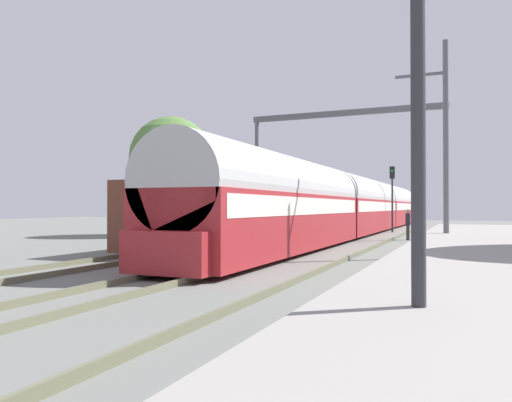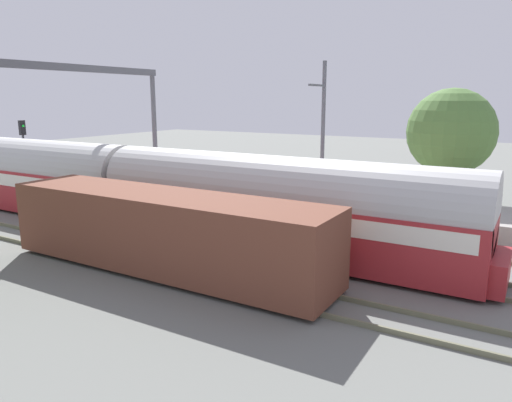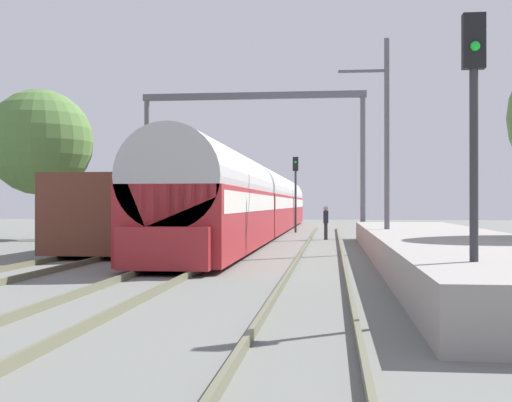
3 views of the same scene
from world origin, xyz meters
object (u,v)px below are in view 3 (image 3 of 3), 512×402
(freight_car, at_px, (135,213))
(railway_signal_far, at_px, (296,184))
(passenger_train, at_px, (262,202))
(person_crossing, at_px, (326,220))
(railway_signal_near, at_px, (474,122))
(catenary_gantry, at_px, (253,134))

(freight_car, bearing_deg, railway_signal_far, 70.53)
(passenger_train, bearing_deg, freight_car, -105.62)
(person_crossing, bearing_deg, passenger_train, -151.23)
(railway_signal_far, bearing_deg, passenger_train, -127.17)
(railway_signal_near, height_order, catenary_gantry, catenary_gantry)
(person_crossing, bearing_deg, railway_signal_near, 2.46)
(freight_car, bearing_deg, catenary_gantry, 67.07)
(freight_car, xyz_separation_m, railway_signal_far, (5.79, 16.39, 1.65))
(passenger_train, xyz_separation_m, freight_car, (-3.87, -13.86, -0.50))
(railway_signal_far, xyz_separation_m, catenary_gantry, (-1.92, -7.23, 2.48))
(passenger_train, distance_m, person_crossing, 7.36)
(railway_signal_near, bearing_deg, freight_car, 122.68)
(freight_car, relative_size, person_crossing, 7.51)
(person_crossing, distance_m, railway_signal_near, 24.17)
(passenger_train, xyz_separation_m, catenary_gantry, (0.00, -4.70, 3.63))
(catenary_gantry, bearing_deg, passenger_train, 90.00)
(railway_signal_near, bearing_deg, person_crossing, 96.23)
(person_crossing, height_order, catenary_gantry, catenary_gantry)
(catenary_gantry, bearing_deg, railway_signal_near, -75.56)
(railway_signal_near, distance_m, railway_signal_far, 32.94)
(catenary_gantry, bearing_deg, person_crossing, -20.32)
(freight_car, xyz_separation_m, railway_signal_near, (10.41, -16.23, 1.69))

